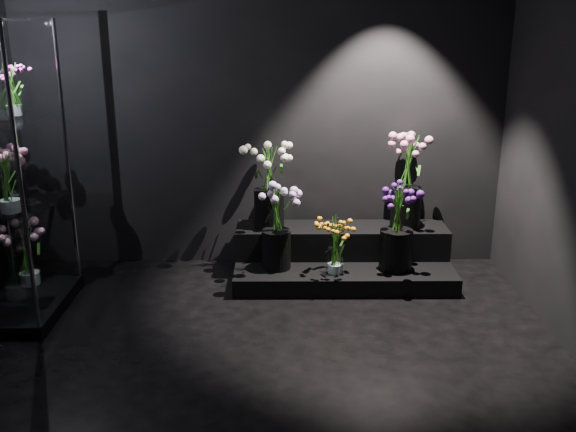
{
  "coord_description": "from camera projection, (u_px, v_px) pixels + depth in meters",
  "views": [
    {
      "loc": [
        0.18,
        -3.28,
        2.05
      ],
      "look_at": [
        0.21,
        1.2,
        0.65
      ],
      "focal_mm": 40.0,
      "sensor_mm": 36.0,
      "label": 1
    }
  ],
  "objects": [
    {
      "name": "display_riser",
      "position": [
        342.0,
        257.0,
        5.27
      ],
      "size": [
        1.74,
        0.77,
        0.39
      ],
      "color": "black",
      "rests_on": "floor"
    },
    {
      "name": "bouquet_case_base_pink",
      "position": [
        27.0,
        253.0,
        4.82
      ],
      "size": [
        0.36,
        0.36,
        0.48
      ],
      "rotation": [
        0.0,
        0.0,
        0.11
      ],
      "color": "white",
      "rests_on": "display_case"
    },
    {
      "name": "bouquet_case_magenta",
      "position": [
        12.0,
        88.0,
        4.36
      ],
      "size": [
        0.22,
        0.22,
        0.36
      ],
      "rotation": [
        0.0,
        0.0,
        0.05
      ],
      "color": "white",
      "rests_on": "display_case"
    },
    {
      "name": "bouquet_pink_roses",
      "position": [
        407.0,
        176.0,
        5.17
      ],
      "size": [
        0.39,
        0.39,
        0.77
      ],
      "rotation": [
        0.0,
        0.0,
        -0.17
      ],
      "color": "black",
      "rests_on": "display_riser"
    },
    {
      "name": "bouquet_case_pink",
      "position": [
        7.0,
        179.0,
        4.23
      ],
      "size": [
        0.34,
        0.34,
        0.42
      ],
      "rotation": [
        0.0,
        0.0,
        0.1
      ],
      "color": "white",
      "rests_on": "display_case"
    },
    {
      "name": "wall_front",
      "position": [
        204.0,
        326.0,
        1.41
      ],
      "size": [
        4.0,
        0.0,
        4.0
      ],
      "primitive_type": "plane",
      "rotation": [
        -1.57,
        0.0,
        0.0
      ],
      "color": "black",
      "rests_on": "floor"
    },
    {
      "name": "bouquet_purple",
      "position": [
        397.0,
        226.0,
        4.96
      ],
      "size": [
        0.3,
        0.3,
        0.69
      ],
      "rotation": [
        0.0,
        0.0,
        -0.03
      ],
      "color": "black",
      "rests_on": "display_riser"
    },
    {
      "name": "wall_back",
      "position": [
        262.0,
        100.0,
        5.23
      ],
      "size": [
        4.0,
        0.0,
        4.0
      ],
      "primitive_type": "plane",
      "rotation": [
        1.57,
        0.0,
        0.0
      ],
      "color": "black",
      "rests_on": "floor"
    },
    {
      "name": "bouquet_orange_bells",
      "position": [
        336.0,
        244.0,
        4.91
      ],
      "size": [
        0.31,
        0.31,
        0.46
      ],
      "rotation": [
        0.0,
        0.0,
        0.24
      ],
      "color": "white",
      "rests_on": "display_riser"
    },
    {
      "name": "display_case",
      "position": [
        9.0,
        174.0,
        4.38
      ],
      "size": [
        0.56,
        0.93,
        2.04
      ],
      "color": "black",
      "rests_on": "floor"
    },
    {
      "name": "floor",
      "position": [
        254.0,
        384.0,
        3.74
      ],
      "size": [
        4.0,
        4.0,
        0.0
      ],
      "primitive_type": "plane",
      "color": "black",
      "rests_on": "ground"
    },
    {
      "name": "bouquet_lilac",
      "position": [
        276.0,
        218.0,
        4.96
      ],
      "size": [
        0.46,
        0.46,
        0.7
      ],
      "rotation": [
        0.0,
        0.0,
        0.3
      ],
      "color": "black",
      "rests_on": "display_riser"
    },
    {
      "name": "bouquet_cream_roses",
      "position": [
        269.0,
        179.0,
        5.18
      ],
      "size": [
        0.47,
        0.47,
        0.7
      ],
      "rotation": [
        0.0,
        0.0,
        0.31
      ],
      "color": "black",
      "rests_on": "display_riser"
    }
  ]
}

